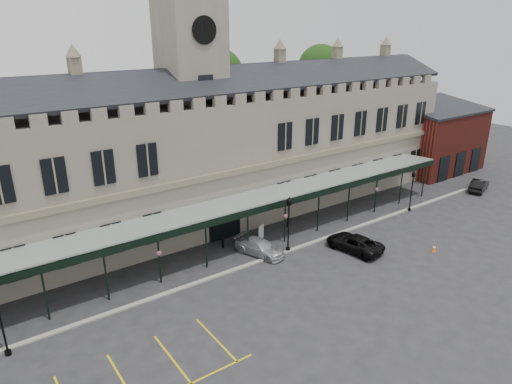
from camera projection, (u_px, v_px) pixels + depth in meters
ground at (303, 292)px, 33.51m from camera, size 140.00×140.00×0.00m
station_building at (196, 158)px, 43.44m from camera, size 60.00×10.36×17.30m
clock_tower at (192, 87)px, 41.20m from camera, size 5.60×5.60×24.80m
canopy at (246, 227)px, 38.39m from camera, size 50.00×4.10×4.30m
brick_annex at (435, 139)px, 60.39m from camera, size 12.40×8.36×9.23m
kerb at (259, 261)px, 37.70m from camera, size 60.00×0.40×0.12m
tree_behind_mid at (218, 76)px, 52.53m from camera, size 6.00×6.00×16.00m
tree_behind_right at (320, 69)px, 61.18m from camera, size 6.00×6.00×16.00m
lamp_post_mid at (289, 219)px, 38.43m from camera, size 0.48×0.48×5.05m
lamp_post_right at (412, 187)px, 47.05m from camera, size 0.42×0.42×4.42m
traffic_cone at (434, 248)px, 39.29m from camera, size 0.39×0.39×0.63m
sign_board at (261, 232)px, 41.57m from camera, size 0.74×0.31×1.31m
bollard_left at (223, 243)px, 39.88m from camera, size 0.18×0.18×0.99m
bollard_right at (288, 223)px, 43.93m from camera, size 0.17×0.17×0.94m
car_taxi at (260, 247)px, 38.72m from camera, size 3.26×4.94×1.33m
car_van at (354, 243)px, 39.36m from camera, size 3.20×5.42×1.41m
car_right_b at (479, 185)px, 53.47m from camera, size 4.53×2.79×1.41m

